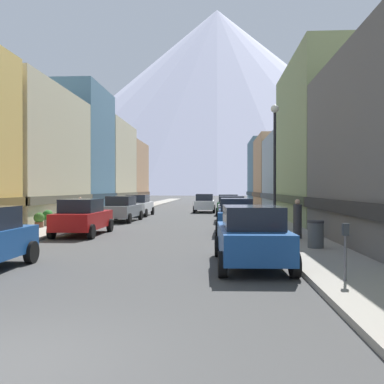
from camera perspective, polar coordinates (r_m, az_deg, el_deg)
sidewalk_left at (r=41.03m, az=-9.30°, el=-2.64°), size 2.50×100.00×0.15m
sidewalk_right at (r=40.17m, az=8.39°, el=-2.70°), size 2.50×100.00×0.15m
storefront_left_2 at (r=30.70m, az=-22.35°, el=4.38°), size 6.36×11.30×9.13m
storefront_left_3 at (r=40.48m, az=-18.79°, el=5.10°), size 10.24×8.07×11.52m
storefront_left_4 at (r=49.13m, az=-12.77°, el=3.34°), size 7.11×10.99×9.87m
storefront_left_5 at (r=59.33m, az=-11.13°, el=2.33°), size 9.54×9.41×8.79m
storefront_right_2 at (r=29.46m, az=22.58°, el=5.93°), size 10.09×11.26×10.57m
storefront_right_3 at (r=39.72m, az=15.80°, el=2.17°), size 7.87×10.00×7.24m
storefront_right_4 at (r=50.22m, az=14.51°, el=2.45°), size 10.15×9.91×8.39m
storefront_right_5 at (r=60.01m, az=11.26°, el=2.50°), size 7.18×10.11×9.20m
car_left_1 at (r=21.06m, az=-14.82°, el=-3.33°), size 2.07×4.41×1.78m
car_left_2 at (r=29.20m, az=-9.62°, el=-2.27°), size 2.22×4.47×1.78m
car_left_3 at (r=35.07m, az=-7.39°, el=-1.81°), size 2.10×4.42×1.78m
car_right_0 at (r=12.36m, az=8.17°, el=-5.97°), size 2.19×4.46×1.78m
car_right_1 at (r=21.62m, az=6.13°, el=-3.22°), size 2.16×4.44×1.78m
car_right_2 at (r=28.81m, az=5.45°, el=-2.30°), size 2.07×4.41×1.78m
car_right_3 at (r=36.47m, az=5.03°, el=-1.72°), size 2.21×4.47×1.78m
car_driving_0 at (r=40.25m, az=1.75°, el=-1.52°), size 2.06×4.40×1.78m
parking_meter_near at (r=10.25m, az=20.36°, el=-6.68°), size 0.14×0.10×1.33m
trash_bin_right at (r=15.65m, az=16.66°, el=-5.57°), size 0.59×0.59×0.98m
potted_plant_0 at (r=24.35m, az=-20.31°, el=-3.57°), size 0.58×0.58×0.82m
potted_plant_2 at (r=25.43m, az=-19.24°, el=-3.25°), size 0.62×0.62×0.90m
pedestrian_0 at (r=18.39m, az=14.31°, el=-3.78°), size 0.36×0.36×1.68m
pedestrian_1 at (r=28.38m, az=-15.15°, el=-2.41°), size 0.36×0.36×1.57m
streetlamp_right at (r=18.80m, az=11.32°, el=5.65°), size 0.36×0.36×5.86m
mountain_backdrop at (r=270.79m, az=3.47°, el=12.35°), size 256.28×256.28×116.31m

